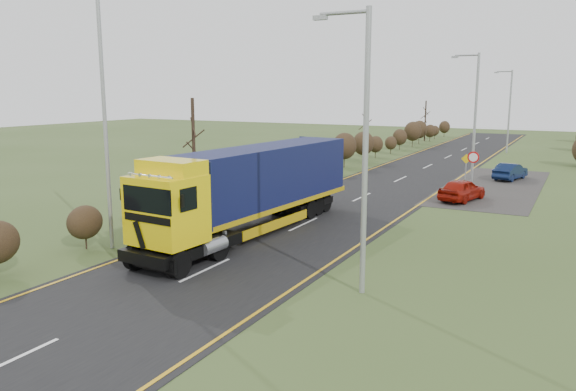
% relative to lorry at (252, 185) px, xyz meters
% --- Properties ---
extents(ground, '(160.00, 160.00, 0.00)m').
position_rel_lorry_xyz_m(ground, '(1.31, -1.39, -2.26)').
color(ground, '#384C20').
rests_on(ground, ground).
extents(road, '(8.00, 120.00, 0.02)m').
position_rel_lorry_xyz_m(road, '(1.31, 8.61, -2.25)').
color(road, black).
rests_on(road, ground).
extents(layby, '(6.00, 18.00, 0.02)m').
position_rel_lorry_xyz_m(layby, '(7.81, 18.61, -2.25)').
color(layby, '#2C2A27').
rests_on(layby, ground).
extents(lane_markings, '(7.52, 116.00, 0.01)m').
position_rel_lorry_xyz_m(lane_markings, '(1.31, 8.30, -2.23)').
color(lane_markings, gold).
rests_on(lane_markings, road).
extents(hedgerow, '(2.24, 102.04, 6.05)m').
position_rel_lorry_xyz_m(hedgerow, '(-4.69, 6.51, -0.64)').
color(hedgerow, black).
rests_on(hedgerow, ground).
extents(lorry, '(3.22, 14.45, 3.99)m').
position_rel_lorry_xyz_m(lorry, '(0.00, 0.00, 0.00)').
color(lorry, black).
rests_on(lorry, ground).
extents(car_red_hatchback, '(2.43, 4.09, 1.31)m').
position_rel_lorry_xyz_m(car_red_hatchback, '(6.89, 12.42, -1.61)').
color(car_red_hatchback, maroon).
rests_on(car_red_hatchback, ground).
extents(car_blue_sedan, '(2.14, 3.85, 1.20)m').
position_rel_lorry_xyz_m(car_blue_sedan, '(8.43, 22.19, -1.66)').
color(car_blue_sedan, '#091636').
rests_on(car_blue_sedan, ground).
extents(streetlight_near, '(1.89, 0.18, 8.88)m').
position_rel_lorry_xyz_m(streetlight_near, '(7.00, -4.83, 2.62)').
color(streetlight_near, '#9B9FA1').
rests_on(streetlight_near, ground).
extents(streetlight_mid, '(1.90, 0.18, 8.93)m').
position_rel_lorry_xyz_m(streetlight_mid, '(6.15, 19.07, 2.65)').
color(streetlight_mid, '#9B9FA1').
rests_on(streetlight_mid, ground).
extents(streetlight_far, '(1.81, 0.18, 8.47)m').
position_rel_lorry_xyz_m(streetlight_far, '(5.81, 40.97, 2.39)').
color(streetlight_far, '#9B9FA1').
rests_on(streetlight_far, ground).
extents(left_pole, '(0.16, 0.16, 10.42)m').
position_rel_lorry_xyz_m(left_pole, '(-3.89, -4.77, 2.94)').
color(left_pole, '#9B9FA1').
rests_on(left_pole, ground).
extents(speed_sign, '(0.73, 0.10, 2.64)m').
position_rel_lorry_xyz_m(speed_sign, '(6.91, 15.47, -0.39)').
color(speed_sign, '#9B9FA1').
rests_on(speed_sign, ground).
extents(warning_board, '(0.71, 0.11, 1.87)m').
position_rel_lorry_xyz_m(warning_board, '(5.51, 20.88, -1.13)').
color(warning_board, '#9B9FA1').
rests_on(warning_board, ground).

